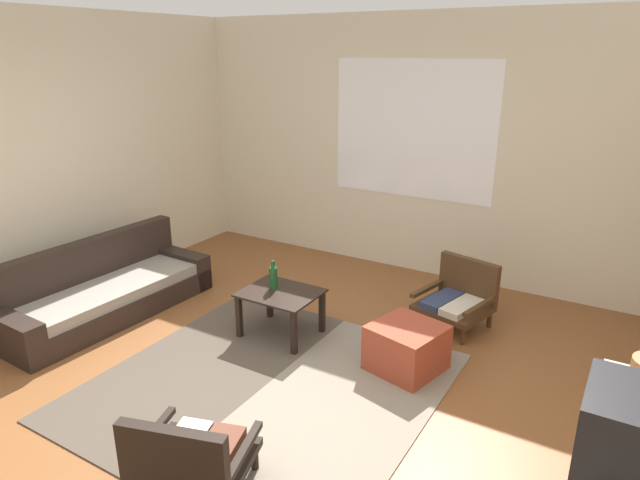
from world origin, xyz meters
TOP-DOWN VIEW (x-y plane):
  - ground_plane at (0.00, 0.00)m, footprint 7.80×7.80m
  - far_wall_with_window at (0.00, 3.06)m, footprint 5.60×0.13m
  - side_wall_left at (-2.66, 0.30)m, footprint 0.12×6.60m
  - area_rug at (0.04, 0.30)m, footprint 2.32×2.37m
  - couch at (-1.94, 0.50)m, footprint 0.77×1.98m
  - coffee_table at (-0.31, 1.00)m, footprint 0.63×0.52m
  - armchair_by_window at (0.91, 1.99)m, footprint 0.68×0.65m
  - armchair_striped_foreground at (0.33, -0.78)m, footprint 0.72×0.68m
  - ottoman_orange at (0.82, 1.04)m, footprint 0.59×0.59m
  - console_shelf at (2.35, -0.27)m, footprint 0.41×1.50m
  - glass_bottle at (-0.40, 1.03)m, footprint 0.07×0.07m

SIDE VIEW (x-z plane):
  - ground_plane at x=0.00m, z-range 0.00..0.00m
  - area_rug at x=0.04m, z-range 0.00..0.01m
  - ottoman_orange at x=0.82m, z-range 0.00..0.37m
  - couch at x=-1.94m, z-range -0.12..0.55m
  - armchair_by_window at x=0.91m, z-range -0.03..0.55m
  - armchair_striped_foreground at x=0.33m, z-range -0.02..0.55m
  - coffee_table at x=-0.31m, z-range 0.12..0.53m
  - glass_bottle at x=-0.40m, z-range 0.38..0.63m
  - console_shelf at x=2.35m, z-range 0.30..1.09m
  - side_wall_left at x=-2.66m, z-range 0.00..2.70m
  - far_wall_with_window at x=0.00m, z-range 0.00..2.70m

